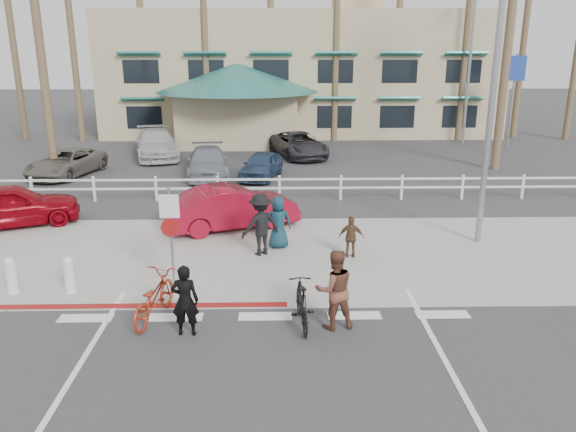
{
  "coord_description": "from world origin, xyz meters",
  "views": [
    {
      "loc": [
        0.26,
        -10.78,
        5.83
      ],
      "look_at": [
        0.57,
        3.45,
        1.5
      ],
      "focal_mm": 35.0,
      "sensor_mm": 36.0,
      "label": 1
    }
  ],
  "objects_px": {
    "sign_post": "(171,234)",
    "car_white_sedan": "(232,207)",
    "bike_black": "(302,304)",
    "car_red_compact": "(11,205)",
    "bike_red": "(153,298)"
  },
  "relations": [
    {
      "from": "bike_black",
      "to": "car_white_sedan",
      "type": "xyz_separation_m",
      "value": [
        -1.98,
        6.86,
        0.2
      ]
    },
    {
      "from": "car_white_sedan",
      "to": "car_red_compact",
      "type": "height_order",
      "value": "car_red_compact"
    },
    {
      "from": "car_red_compact",
      "to": "car_white_sedan",
      "type": "bearing_deg",
      "value": -116.58
    },
    {
      "from": "car_white_sedan",
      "to": "bike_black",
      "type": "bearing_deg",
      "value": 174.4
    },
    {
      "from": "sign_post",
      "to": "car_white_sedan",
      "type": "distance_m",
      "value": 5.04
    },
    {
      "from": "sign_post",
      "to": "bike_black",
      "type": "bearing_deg",
      "value": -32.93
    },
    {
      "from": "sign_post",
      "to": "car_red_compact",
      "type": "bearing_deg",
      "value": 140.27
    },
    {
      "from": "bike_red",
      "to": "bike_black",
      "type": "relative_size",
      "value": 1.15
    },
    {
      "from": "bike_red",
      "to": "car_white_sedan",
      "type": "bearing_deg",
      "value": -87.93
    },
    {
      "from": "sign_post",
      "to": "car_white_sedan",
      "type": "relative_size",
      "value": 0.67
    },
    {
      "from": "bike_black",
      "to": "bike_red",
      "type": "bearing_deg",
      "value": -11.43
    },
    {
      "from": "car_white_sedan",
      "to": "car_red_compact",
      "type": "xyz_separation_m",
      "value": [
        -7.41,
        0.38,
        0.02
      ]
    },
    {
      "from": "car_red_compact",
      "to": "sign_post",
      "type": "bearing_deg",
      "value": -153.4
    },
    {
      "from": "sign_post",
      "to": "car_red_compact",
      "type": "distance_m",
      "value": 8.22
    },
    {
      "from": "bike_red",
      "to": "car_red_compact",
      "type": "height_order",
      "value": "car_red_compact"
    }
  ]
}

